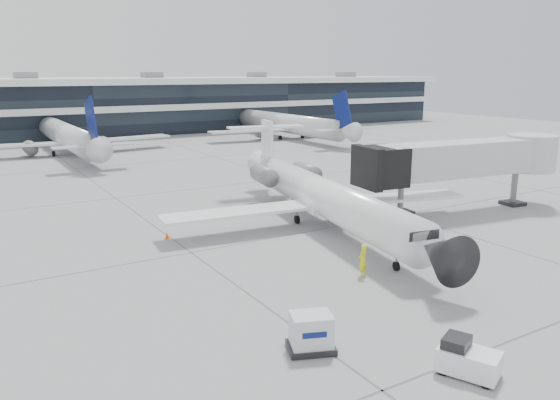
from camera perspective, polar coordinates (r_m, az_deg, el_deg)
ground at (r=43.60m, az=2.99°, el=-3.32°), size 220.00×220.00×0.00m
terminal at (r=119.11m, az=-19.99°, el=8.88°), size 170.00×22.00×10.00m
bg_jet_center at (r=91.70m, az=-21.21°, el=4.56°), size 32.00×40.00×9.60m
bg_jet_right at (r=106.09m, az=0.61°, el=6.52°), size 32.00×40.00×9.60m
regional_jet at (r=44.82m, az=4.36°, el=0.55°), size 26.33×32.82×7.61m
jet_bridge at (r=51.94m, az=19.32°, el=4.10°), size 20.68×6.32×6.64m
ramp_worker at (r=34.42m, az=8.64°, el=-6.24°), size 0.87×0.72×2.05m
baggage_tug at (r=25.03m, az=18.93°, el=-15.43°), size 2.34×2.84×1.56m
cargo_uld at (r=25.50m, az=3.26°, el=-13.70°), size 2.55×2.23×1.74m
traffic_cone at (r=42.51m, az=-11.74°, el=-3.67°), size 0.39×0.39×0.54m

